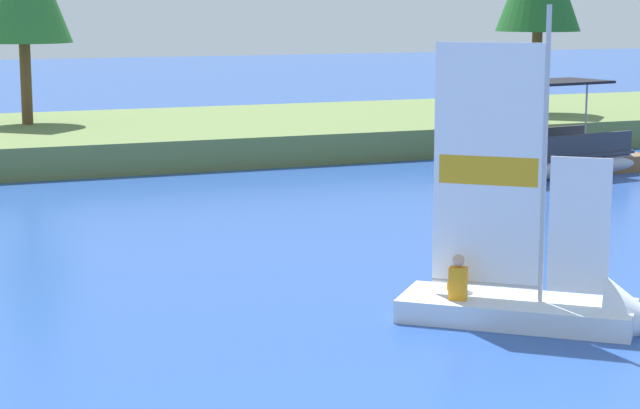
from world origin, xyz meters
name	(u,v)px	position (x,y,z in m)	size (l,w,h in m)	color
shore_bank	(76,140)	(0.00, 30.01, 0.50)	(80.00, 11.32, 0.99)	#5B703D
wooden_dock	(579,154)	(14.92, 22.06, 0.25)	(1.70, 5.59, 0.50)	brown
sailboat	(561,303)	(3.23, 5.39, 0.37)	(4.11, 3.85, 5.61)	silver
pontoon_boat	(542,153)	(12.12, 19.86, 0.66)	(6.05, 3.07, 2.84)	#B2B2B7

